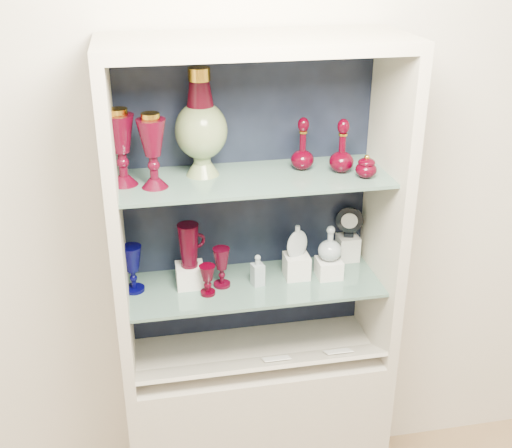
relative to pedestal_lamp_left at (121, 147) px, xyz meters
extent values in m
cube|color=silver|center=(0.44, 0.19, -0.20)|extent=(3.50, 0.02, 2.80)
cube|color=beige|center=(0.44, -0.03, -1.22)|extent=(1.00, 0.40, 0.75)
cube|color=black|center=(0.44, 0.16, -0.27)|extent=(0.98, 0.02, 1.15)
cube|color=beige|center=(-0.04, -0.03, -0.27)|extent=(0.04, 0.40, 1.15)
cube|color=beige|center=(0.92, -0.03, -0.27)|extent=(0.04, 0.40, 1.15)
cube|color=beige|center=(0.44, -0.03, 0.32)|extent=(1.00, 0.40, 0.04)
cube|color=slate|center=(0.44, -0.01, -0.55)|extent=(0.92, 0.34, 0.01)
cube|color=slate|center=(0.44, -0.01, -0.13)|extent=(0.92, 0.34, 0.01)
cube|color=beige|center=(0.44, -0.14, -0.82)|extent=(0.92, 0.17, 0.09)
cube|color=white|center=(0.50, -0.14, -0.80)|extent=(0.10, 0.06, 0.03)
cube|color=white|center=(0.73, -0.14, -0.80)|extent=(0.10, 0.06, 0.03)
cube|color=silver|center=(0.20, 0.02, -0.51)|extent=(0.10, 0.10, 0.08)
cube|color=silver|center=(0.60, 0.01, -0.50)|extent=(0.09, 0.09, 0.09)
cube|color=silver|center=(0.72, -0.01, -0.51)|extent=(0.09, 0.09, 0.07)
cube|color=silver|center=(0.84, 0.11, -0.50)|extent=(0.08, 0.08, 0.10)
camera|label=1|loc=(0.06, -2.04, 0.65)|focal=45.00mm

